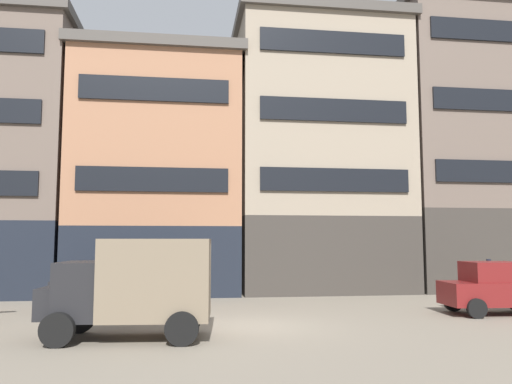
% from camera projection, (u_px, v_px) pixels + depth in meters
% --- Properties ---
extents(ground_plane, '(120.00, 120.00, 0.00)m').
position_uv_depth(ground_plane, '(251.00, 327.00, 14.93)').
color(ground_plane, slate).
extents(building_center_left, '(8.53, 7.33, 12.05)m').
position_uv_depth(building_center_left, '(158.00, 173.00, 25.86)').
color(building_center_left, black).
rests_on(building_center_left, ground_plane).
extents(building_center_right, '(9.08, 7.33, 14.34)m').
position_uv_depth(building_center_right, '(316.00, 155.00, 27.10)').
color(building_center_right, '#38332D').
rests_on(building_center_right, ground_plane).
extents(building_far_right, '(8.03, 7.33, 15.54)m').
position_uv_depth(building_far_right, '(457.00, 148.00, 28.26)').
color(building_far_right, '#38332D').
rests_on(building_far_right, ground_plane).
extents(delivery_truck_near, '(4.46, 2.39, 2.62)m').
position_uv_depth(delivery_truck_near, '(135.00, 284.00, 13.19)').
color(delivery_truck_near, black).
rests_on(delivery_truck_near, ground_plane).
extents(sedan_dark, '(3.79, 2.05, 1.83)m').
position_uv_depth(sedan_dark, '(496.00, 288.00, 17.48)').
color(sedan_dark, maroon).
rests_on(sedan_dark, ground_plane).
extents(sedan_light, '(3.85, 2.17, 1.83)m').
position_uv_depth(sedan_light, '(106.00, 286.00, 18.27)').
color(sedan_light, black).
rests_on(sedan_light, ground_plane).
extents(pedestrian_officer, '(0.49, 0.49, 1.79)m').
position_uv_depth(pedestrian_officer, '(489.00, 279.00, 20.88)').
color(pedestrian_officer, black).
rests_on(pedestrian_officer, ground_plane).
extents(fire_hydrant_curbside, '(0.24, 0.24, 0.83)m').
position_uv_depth(fire_hydrant_curbside, '(491.00, 289.00, 22.21)').
color(fire_hydrant_curbside, maroon).
rests_on(fire_hydrant_curbside, ground_plane).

